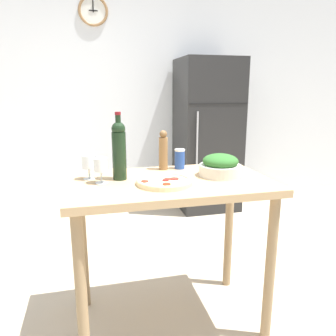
# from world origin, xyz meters

# --- Properties ---
(ground_plane) EXTENTS (14.00, 14.00, 0.00)m
(ground_plane) POSITION_xyz_m (0.00, 0.00, 0.00)
(ground_plane) COLOR #BCAD93
(wall_back) EXTENTS (6.40, 0.08, 2.60)m
(wall_back) POSITION_xyz_m (-0.00, 2.28, 1.30)
(wall_back) COLOR silver
(wall_back) RESTS_ON ground_plane
(refrigerator) EXTENTS (0.68, 0.67, 1.74)m
(refrigerator) POSITION_xyz_m (0.93, 1.91, 0.87)
(refrigerator) COLOR black
(refrigerator) RESTS_ON ground_plane
(prep_counter) EXTENTS (1.12, 0.67, 0.90)m
(prep_counter) POSITION_xyz_m (0.00, 0.00, 0.77)
(prep_counter) COLOR tan
(prep_counter) RESTS_ON ground_plane
(wine_bottle) EXTENTS (0.08, 0.08, 0.38)m
(wine_bottle) POSITION_xyz_m (-0.27, 0.08, 1.07)
(wine_bottle) COLOR black
(wine_bottle) RESTS_ON prep_counter
(wine_glass_near) EXTENTS (0.07, 0.07, 0.14)m
(wine_glass_near) POSITION_xyz_m (-0.37, 0.02, 1.00)
(wine_glass_near) COLOR silver
(wine_glass_near) RESTS_ON prep_counter
(wine_glass_far) EXTENTS (0.07, 0.07, 0.14)m
(wine_glass_far) POSITION_xyz_m (-0.43, 0.12, 1.00)
(wine_glass_far) COLOR silver
(wine_glass_far) RESTS_ON prep_counter
(pepper_mill) EXTENTS (0.06, 0.06, 0.25)m
(pepper_mill) POSITION_xyz_m (0.02, 0.25, 1.02)
(pepper_mill) COLOR olive
(pepper_mill) RESTS_ON prep_counter
(salad_bowl) EXTENTS (0.24, 0.24, 0.13)m
(salad_bowl) POSITION_xyz_m (0.31, 0.02, 0.96)
(salad_bowl) COLOR silver
(salad_bowl) RESTS_ON prep_counter
(homemade_pizza) EXTENTS (0.30, 0.30, 0.03)m
(homemade_pizza) POSITION_xyz_m (-0.05, -0.07, 0.92)
(homemade_pizza) COLOR beige
(homemade_pizza) RESTS_ON prep_counter
(salt_canister) EXTENTS (0.06, 0.06, 0.13)m
(salt_canister) POSITION_xyz_m (0.13, 0.24, 0.97)
(salt_canister) COLOR #284CA3
(salt_canister) RESTS_ON prep_counter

